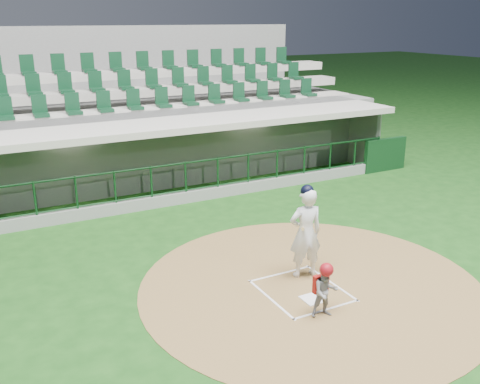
% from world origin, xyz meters
% --- Properties ---
extents(ground, '(120.00, 120.00, 0.00)m').
position_xyz_m(ground, '(0.00, 0.00, 0.00)').
color(ground, '#144012').
rests_on(ground, ground).
extents(dirt_circle, '(7.20, 7.20, 0.01)m').
position_xyz_m(dirt_circle, '(0.30, -0.20, 0.01)').
color(dirt_circle, brown).
rests_on(dirt_circle, ground).
extents(home_plate, '(0.43, 0.43, 0.02)m').
position_xyz_m(home_plate, '(0.00, -0.70, 0.02)').
color(home_plate, white).
rests_on(home_plate, dirt_circle).
extents(batter_box_chalk, '(1.55, 1.80, 0.01)m').
position_xyz_m(batter_box_chalk, '(0.00, -0.30, 0.02)').
color(batter_box_chalk, white).
rests_on(batter_box_chalk, ground).
extents(dugout_structure, '(16.40, 3.70, 3.00)m').
position_xyz_m(dugout_structure, '(0.05, 7.81, 0.96)').
color(dugout_structure, gray).
rests_on(dugout_structure, ground).
extents(seating_deck, '(17.00, 6.72, 5.15)m').
position_xyz_m(seating_deck, '(0.00, 10.91, 1.42)').
color(seating_deck, slate).
rests_on(seating_deck, ground).
extents(batter, '(0.94, 0.94, 2.08)m').
position_xyz_m(batter, '(0.42, 0.25, 1.04)').
color(batter, white).
rests_on(batter, dirt_circle).
extents(catcher, '(0.57, 0.50, 1.09)m').
position_xyz_m(catcher, '(-0.17, -1.29, 0.56)').
color(catcher, gray).
rests_on(catcher, dirt_circle).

